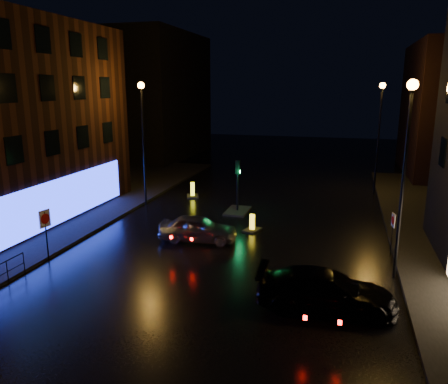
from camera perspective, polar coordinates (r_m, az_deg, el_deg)
The scene contains 13 objects.
ground at distance 16.22m, azimuth -6.23°, elevation -16.37°, with size 120.00×120.00×0.00m, color black.
pavement_left at distance 29.66m, azimuth -26.15°, elevation -3.48°, with size 12.00×44.00×0.15m, color black.
building_far_left at distance 52.55m, azimuth -8.70°, elevation 12.30°, with size 8.00×16.00×14.00m, color black.
street_lamp_lfar at distance 30.14m, azimuth -10.58°, elevation 8.60°, with size 0.44×0.44×8.37m.
street_lamp_rnear at distance 19.32m, azimuth 22.71°, elevation 5.07°, with size 0.44×0.44×8.37m.
street_lamp_rfar at distance 35.18m, azimuth 19.66°, elevation 8.73°, with size 0.44×0.44×8.37m.
traffic_signal at distance 28.80m, azimuth 1.77°, elevation -1.65°, with size 1.40×2.40×3.45m.
silver_hatchback at distance 23.43m, azimuth -3.43°, elevation -4.76°, with size 1.66×4.14×1.41m, color #A3A6AA.
dark_sedan at distance 16.95m, azimuth 13.18°, elevation -12.44°, with size 2.08×5.12×1.49m, color black.
bollard_near at distance 25.20m, azimuth 3.69°, elevation -4.60°, with size 1.04×1.29×0.98m.
bollard_far at distance 32.83m, azimuth -4.12°, elevation -0.22°, with size 1.24×1.49×1.11m.
road_sign_left at distance 22.06m, azimuth -22.32°, elevation -3.77°, with size 0.18×0.60×2.50m.
road_sign_right at distance 22.96m, azimuth 21.21°, elevation -3.88°, with size 0.14×0.50×2.06m.
Camera 1 is at (5.35, -13.00, 8.09)m, focal length 35.00 mm.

